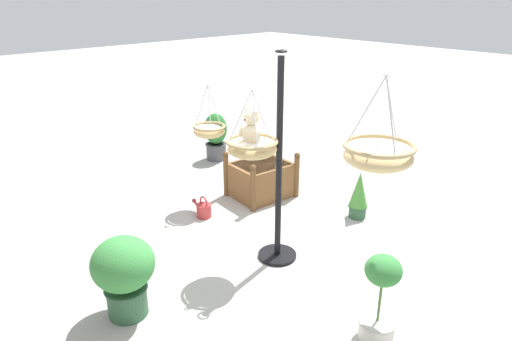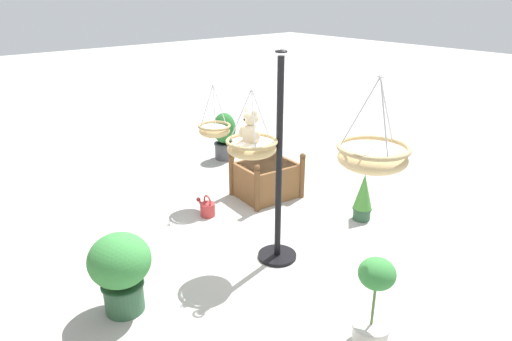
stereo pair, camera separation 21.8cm
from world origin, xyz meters
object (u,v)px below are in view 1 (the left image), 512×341
Objects in this scene: teddy_bear at (251,131)px; watering_can at (203,210)px; potted_plant_bushy_green at (380,299)px; potted_plant_conical_shrub at (216,136)px; display_pole_central at (278,201)px; hanging_basket_right_low at (209,130)px; hanging_basket_left_high at (378,155)px; hanging_basket_with_teddy at (252,147)px; wooden_planter_box at (261,178)px; potted_plant_flowering_red at (359,195)px; potted_plant_fern_front at (124,272)px.

teddy_bear reaches higher than watering_can.
potted_plant_bushy_green is 4.93m from potted_plant_conical_shrub.
hanging_basket_right_low is at bearing -11.77° from display_pole_central.
hanging_basket_right_low is at bearing -11.05° from hanging_basket_left_high.
hanging_basket_right_low is at bearing 139.50° from potted_plant_conical_shrub.
wooden_planter_box is at bearing -46.85° from hanging_basket_with_teddy.
display_pole_central is 1.54m from potted_plant_flowering_red.
display_pole_central is 3.58× the size of potted_plant_flowering_red.
wooden_planter_box is 2.70× the size of watering_can.
hanging_basket_left_high is at bearing -21.12° from potted_plant_bushy_green.
potted_plant_flowering_red is at bearing -146.02° from hanging_basket_right_low.
hanging_basket_left_high is 0.89× the size of potted_plant_conical_shrub.
potted_plant_bushy_green is at bearing 174.01° from watering_can.
potted_plant_conical_shrub reaches higher than potted_plant_flowering_red.
hanging_basket_left_high is 4.86m from potted_plant_conical_shrub.
hanging_basket_right_low is at bearing 64.54° from wooden_planter_box.
hanging_basket_with_teddy is 3.51m from potted_plant_conical_shrub.
potted_plant_bushy_green is (-0.21, 0.08, -1.23)m from hanging_basket_left_high.
teddy_bear is 1.82m from potted_plant_fern_front.
hanging_basket_right_low is (1.51, -0.60, -0.27)m from hanging_basket_with_teddy.
display_pole_central is 3.10× the size of hanging_basket_left_high.
potted_plant_fern_front reaches higher than watering_can.
teddy_bear is at bearing 61.06° from display_pole_central.
display_pole_central is 2.89× the size of potted_plant_fern_front.
potted_plant_conical_shrub is at bearing -42.83° from watering_can.
teddy_bear reaches higher than potted_plant_bushy_green.
hanging_basket_left_high is at bearing 158.05° from potted_plant_conical_shrub.
hanging_basket_with_teddy is at bearing 148.48° from potted_plant_conical_shrub.
potted_plant_bushy_green is at bearing 168.30° from display_pole_central.
teddy_bear reaches higher than wooden_planter_box.
hanging_basket_left_high reaches higher than teddy_bear.
hanging_basket_left_high is 3.13m from watering_can.
hanging_basket_with_teddy is at bearing -90.00° from teddy_bear.
potted_plant_bushy_green is (-1.68, 0.05, -1.11)m from teddy_bear.
wooden_planter_box is at bearing -25.26° from hanging_basket_left_high.
potted_plant_flowering_red is at bearing -96.22° from hanging_basket_with_teddy.
potted_plant_conical_shrub is (3.08, -0.03, 0.11)m from potted_plant_flowering_red.
potted_plant_fern_front is at bearing 123.77° from hanging_basket_right_low.
teddy_bear is 0.55× the size of hanging_basket_left_high.
teddy_bear is 2.02m from potted_plant_bushy_green.
watering_can is at bearing 46.58° from potted_plant_flowering_red.
hanging_basket_with_teddy is at bearing 169.07° from watering_can.
potted_plant_fern_front is 3.26m from potted_plant_flowering_red.
hanging_basket_with_teddy is 0.85× the size of potted_plant_bushy_green.
hanging_basket_left_high is at bearing 154.74° from wooden_planter_box.
hanging_basket_left_high is 2.53m from potted_plant_flowering_red.
hanging_basket_right_low is 0.90× the size of potted_plant_fern_front.
watering_can is (2.71, -0.23, -1.55)m from hanging_basket_left_high.
hanging_basket_right_low is 0.86× the size of potted_plant_conical_shrub.
potted_plant_bushy_green is at bearing 129.49° from potted_plant_flowering_red.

